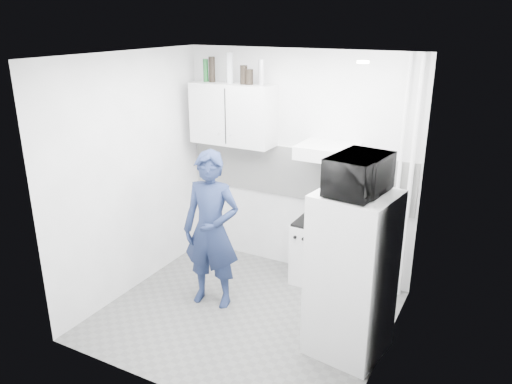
% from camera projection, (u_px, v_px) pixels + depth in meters
% --- Properties ---
extents(floor, '(2.80, 2.80, 0.00)m').
position_uv_depth(floor, '(245.00, 315.00, 5.17)').
color(floor, '#5F605E').
rests_on(floor, ground).
extents(ceiling, '(2.80, 2.80, 0.00)m').
position_uv_depth(ceiling, '(243.00, 56.00, 4.30)').
color(ceiling, white).
rests_on(ceiling, wall_back).
extents(wall_back, '(2.80, 0.00, 2.80)m').
position_uv_depth(wall_back, '(297.00, 164.00, 5.78)').
color(wall_back, white).
rests_on(wall_back, floor).
extents(wall_left, '(0.00, 2.60, 2.60)m').
position_uv_depth(wall_left, '(131.00, 176.00, 5.36)').
color(wall_left, white).
rests_on(wall_left, floor).
extents(wall_right, '(0.00, 2.60, 2.60)m').
position_uv_depth(wall_right, '(392.00, 224.00, 4.11)').
color(wall_right, white).
rests_on(wall_right, floor).
extents(person, '(0.67, 0.50, 1.67)m').
position_uv_depth(person, '(211.00, 230.00, 5.14)').
color(person, '#1B2649').
rests_on(person, floor).
extents(stove, '(0.45, 0.45, 0.72)m').
position_uv_depth(stove, '(315.00, 252.00, 5.72)').
color(stove, white).
rests_on(stove, floor).
extents(fridge, '(0.72, 0.72, 1.53)m').
position_uv_depth(fridge, '(352.00, 275.00, 4.40)').
color(fridge, silver).
rests_on(fridge, floor).
extents(stove_top, '(0.43, 0.43, 0.03)m').
position_uv_depth(stove_top, '(316.00, 222.00, 5.60)').
color(stove_top, black).
rests_on(stove_top, stove).
extents(saucepan, '(0.18, 0.18, 0.10)m').
position_uv_depth(saucepan, '(322.00, 217.00, 5.59)').
color(saucepan, silver).
rests_on(saucepan, stove_top).
extents(microwave, '(0.64, 0.47, 0.33)m').
position_uv_depth(microwave, '(359.00, 174.00, 4.09)').
color(microwave, black).
rests_on(microwave, fridge).
extents(bottle_a, '(0.06, 0.06, 0.26)m').
position_uv_depth(bottle_a, '(206.00, 70.00, 5.78)').
color(bottle_a, '#144C1E').
rests_on(bottle_a, upper_cabinet).
extents(bottle_b, '(0.07, 0.07, 0.29)m').
position_uv_depth(bottle_b, '(212.00, 69.00, 5.74)').
color(bottle_b, black).
rests_on(bottle_b, upper_cabinet).
extents(bottle_d, '(0.08, 0.08, 0.34)m').
position_uv_depth(bottle_d, '(230.00, 68.00, 5.62)').
color(bottle_d, '#B2B7BC').
rests_on(bottle_d, upper_cabinet).
extents(canister_a, '(0.08, 0.08, 0.21)m').
position_uv_depth(canister_a, '(244.00, 75.00, 5.57)').
color(canister_a, black).
rests_on(canister_a, upper_cabinet).
extents(canister_b, '(0.09, 0.09, 0.17)m').
position_uv_depth(canister_b, '(249.00, 77.00, 5.54)').
color(canister_b, black).
rests_on(canister_b, upper_cabinet).
extents(bottle_e, '(0.07, 0.07, 0.28)m').
position_uv_depth(bottle_e, '(261.00, 73.00, 5.46)').
color(bottle_e, silver).
rests_on(bottle_e, upper_cabinet).
extents(upper_cabinet, '(1.00, 0.35, 0.70)m').
position_uv_depth(upper_cabinet, '(233.00, 114.00, 5.78)').
color(upper_cabinet, silver).
rests_on(upper_cabinet, wall_back).
extents(range_hood, '(0.60, 0.50, 0.14)m').
position_uv_depth(range_hood, '(328.00, 151.00, 5.28)').
color(range_hood, white).
rests_on(range_hood, wall_back).
extents(backsplash, '(2.74, 0.03, 0.60)m').
position_uv_depth(backsplash, '(297.00, 173.00, 5.80)').
color(backsplash, white).
rests_on(backsplash, wall_back).
extents(pipe_a, '(0.05, 0.05, 2.60)m').
position_uv_depth(pipe_a, '(410.00, 183.00, 5.13)').
color(pipe_a, white).
rests_on(pipe_a, floor).
extents(pipe_b, '(0.04, 0.04, 2.60)m').
position_uv_depth(pipe_b, '(398.00, 181.00, 5.18)').
color(pipe_b, white).
rests_on(pipe_b, floor).
extents(ceiling_spot_fixture, '(0.10, 0.10, 0.02)m').
position_uv_depth(ceiling_spot_fixture, '(363.00, 62.00, 4.04)').
color(ceiling_spot_fixture, white).
rests_on(ceiling_spot_fixture, ceiling).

